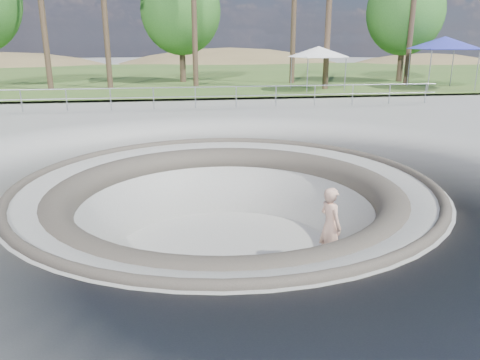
# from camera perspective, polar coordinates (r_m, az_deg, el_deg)

# --- Properties ---
(ground) EXTENTS (180.00, 180.00, 0.00)m
(ground) POSITION_cam_1_polar(r_m,az_deg,el_deg) (11.50, -1.72, -0.37)
(ground) COLOR #9F9E9A
(ground) RESTS_ON ground
(skate_bowl) EXTENTS (14.00, 14.00, 4.10)m
(skate_bowl) POSITION_cam_1_polar(r_m,az_deg,el_deg) (12.17, -1.64, -8.63)
(skate_bowl) COLOR #9F9E9A
(skate_bowl) RESTS_ON ground
(grass_strip) EXTENTS (180.00, 36.00, 0.12)m
(grass_strip) POSITION_cam_1_polar(r_m,az_deg,el_deg) (45.04, -7.19, 12.64)
(grass_strip) COLOR #3D6327
(grass_strip) RESTS_ON ground
(distant_hills) EXTENTS (103.20, 45.00, 28.60)m
(distant_hills) POSITION_cam_1_polar(r_m,az_deg,el_deg) (69.06, -4.43, 8.09)
(distant_hills) COLOR brown
(distant_hills) RESTS_ON ground
(safety_railing) EXTENTS (25.00, 0.06, 1.03)m
(safety_railing) POSITION_cam_1_polar(r_m,az_deg,el_deg) (23.10, -5.46, 10.02)
(safety_railing) COLOR #909398
(safety_railing) RESTS_ON ground
(skateboard) EXTENTS (0.88, 0.49, 0.09)m
(skateboard) POSITION_cam_1_polar(r_m,az_deg,el_deg) (11.78, 10.69, -9.85)
(skateboard) COLOR #9A5D3D
(skateboard) RESTS_ON ground
(skater) EXTENTS (0.65, 0.80, 1.90)m
(skater) POSITION_cam_1_polar(r_m,az_deg,el_deg) (11.38, 10.95, -5.47)
(skater) COLOR #D8A58B
(skater) RESTS_ON skateboard
(canopy_white) EXTENTS (5.28, 5.28, 2.69)m
(canopy_white) POSITION_cam_1_polar(r_m,az_deg,el_deg) (30.39, 9.54, 15.16)
(canopy_white) COLOR #909398
(canopy_white) RESTS_ON ground
(canopy_blue) EXTENTS (6.49, 6.49, 3.29)m
(canopy_blue) POSITION_cam_1_polar(r_m,az_deg,el_deg) (33.92, 23.68, 15.07)
(canopy_blue) COLOR #909398
(canopy_blue) RESTS_ON ground
(bushy_tree_mid) EXTENTS (5.82, 5.29, 8.40)m
(bushy_tree_mid) POSITION_cam_1_polar(r_m,az_deg,el_deg) (36.44, -7.23, 19.81)
(bushy_tree_mid) COLOR #4E3A2C
(bushy_tree_mid) RESTS_ON ground
(bushy_tree_right) EXTENTS (5.74, 5.22, 8.28)m
(bushy_tree_right) POSITION_cam_1_polar(r_m,az_deg,el_deg) (38.56, 19.52, 18.75)
(bushy_tree_right) COLOR #4E3A2C
(bushy_tree_right) RESTS_ON ground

